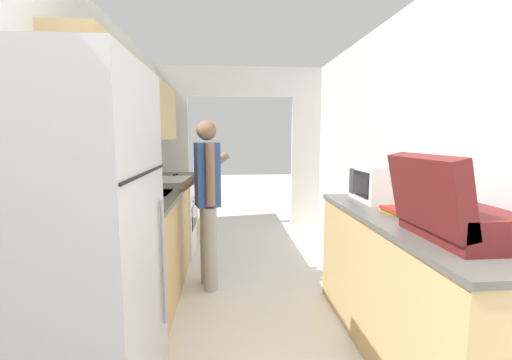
{
  "coord_description": "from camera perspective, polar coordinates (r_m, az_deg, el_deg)",
  "views": [
    {
      "loc": [
        -0.22,
        -0.92,
        1.44
      ],
      "look_at": [
        0.08,
        2.6,
        0.99
      ],
      "focal_mm": 24.0,
      "sensor_mm": 36.0,
      "label": 1
    }
  ],
  "objects": [
    {
      "name": "knife",
      "position": [
        4.75,
        -13.15,
        0.92
      ],
      "size": [
        0.11,
        0.33,
        0.02
      ],
      "rotation": [
        0.0,
        0.0,
        -0.33
      ],
      "color": "#B7B7BC",
      "rests_on": "counter_left"
    },
    {
      "name": "counter_right",
      "position": [
        2.55,
        24.06,
        -15.99
      ],
      "size": [
        0.62,
        1.89,
        0.93
      ],
      "color": "tan",
      "rests_on": "ground_plane"
    },
    {
      "name": "microwave",
      "position": [
        2.94,
        20.42,
        -0.44
      ],
      "size": [
        0.41,
        0.47,
        0.29
      ],
      "color": "white",
      "rests_on": "counter_right"
    },
    {
      "name": "wall_far_with_doorway",
      "position": [
        5.36,
        -2.57,
        7.18
      ],
      "size": [
        2.91,
        0.06,
        2.5
      ],
      "color": "silver",
      "rests_on": "ground_plane"
    },
    {
      "name": "person",
      "position": [
        3.26,
        -8.06,
        -3.34
      ],
      "size": [
        0.51,
        0.43,
        1.59
      ],
      "rotation": [
        0.0,
        0.0,
        1.82
      ],
      "color": "#9E9E9E",
      "rests_on": "ground_plane"
    },
    {
      "name": "wall_right",
      "position": [
        2.94,
        25.93,
        2.77
      ],
      "size": [
        0.06,
        6.8,
        2.5
      ],
      "color": "silver",
      "rests_on": "ground_plane"
    },
    {
      "name": "range_oven",
      "position": [
        4.4,
        -14.37,
        -5.76
      ],
      "size": [
        0.66,
        0.73,
        1.07
      ],
      "color": "white",
      "rests_on": "ground_plane"
    },
    {
      "name": "suitcase",
      "position": [
        1.97,
        29.58,
        -4.71
      ],
      "size": [
        0.45,
        0.59,
        0.43
      ],
      "color": "#5B1919",
      "rests_on": "counter_right"
    },
    {
      "name": "wall_left",
      "position": [
        3.08,
        -23.87,
        6.62
      ],
      "size": [
        0.38,
        6.8,
        2.5
      ],
      "color": "silver",
      "rests_on": "ground_plane"
    },
    {
      "name": "book_stack",
      "position": [
        2.48,
        23.34,
        -4.83
      ],
      "size": [
        0.23,
        0.31,
        0.04
      ],
      "color": "gold",
      "rests_on": "counter_right"
    },
    {
      "name": "refrigerator",
      "position": [
        1.84,
        -27.78,
        -11.24
      ],
      "size": [
        0.69,
        0.83,
        1.77
      ],
      "color": "#B7B7BC",
      "rests_on": "ground_plane"
    },
    {
      "name": "counter_left",
      "position": [
        3.53,
        -16.94,
        -9.15
      ],
      "size": [
        0.62,
        3.03,
        0.93
      ],
      "color": "tan",
      "rests_on": "ground_plane"
    }
  ]
}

